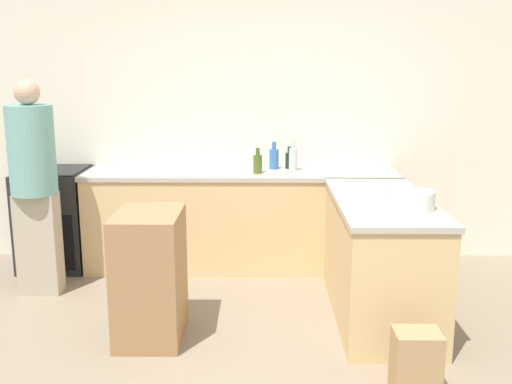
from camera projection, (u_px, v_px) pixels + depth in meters
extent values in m
plane|color=gray|center=(229.00, 382.00, 3.61)|extent=(14.00, 14.00, 0.00)
cube|color=silver|center=(242.00, 119.00, 5.73)|extent=(8.00, 0.06, 2.70)
cube|color=#D6B27A|center=(241.00, 221.00, 5.58)|extent=(2.81, 0.66, 0.87)
cube|color=#ADA89E|center=(241.00, 173.00, 5.48)|extent=(2.84, 0.69, 0.04)
cube|color=#D6B27A|center=(380.00, 260.00, 4.48)|extent=(0.66, 1.56, 0.87)
cube|color=#ADA89E|center=(382.00, 201.00, 4.39)|extent=(0.69, 1.59, 0.04)
cube|color=black|center=(56.00, 219.00, 5.59)|extent=(0.60, 0.65, 0.91)
cube|color=black|center=(45.00, 243.00, 5.30)|extent=(0.51, 0.01, 0.51)
cube|color=black|center=(53.00, 170.00, 5.49)|extent=(0.56, 0.60, 0.01)
cube|color=#997047|center=(150.00, 276.00, 4.12)|extent=(0.44, 0.60, 0.90)
cylinder|color=white|center=(411.00, 200.00, 4.06)|extent=(0.32, 0.32, 0.12)
cylinder|color=silver|center=(293.00, 160.00, 5.48)|extent=(0.08, 0.08, 0.20)
cylinder|color=silver|center=(293.00, 144.00, 5.45)|extent=(0.03, 0.03, 0.08)
cylinder|color=black|center=(289.00, 161.00, 5.60)|extent=(0.07, 0.07, 0.15)
cylinder|color=black|center=(289.00, 150.00, 5.58)|extent=(0.03, 0.03, 0.06)
cylinder|color=#475B1E|center=(258.00, 164.00, 5.36)|extent=(0.08, 0.08, 0.17)
cylinder|color=#475B1E|center=(258.00, 151.00, 5.33)|extent=(0.04, 0.04, 0.06)
cylinder|color=#386BB7|center=(274.00, 159.00, 5.58)|extent=(0.09, 0.09, 0.18)
cylinder|color=#386BB7|center=(274.00, 146.00, 5.55)|extent=(0.04, 0.04, 0.07)
cube|color=#ADA38E|center=(39.00, 244.00, 4.94)|extent=(0.33, 0.20, 0.84)
cylinder|color=#6BA39E|center=(32.00, 150.00, 4.77)|extent=(0.37, 0.37, 0.71)
sphere|color=tan|center=(27.00, 92.00, 4.67)|extent=(0.20, 0.20, 0.20)
cube|color=#A88456|center=(416.00, 363.00, 3.45)|extent=(0.27, 0.22, 0.39)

